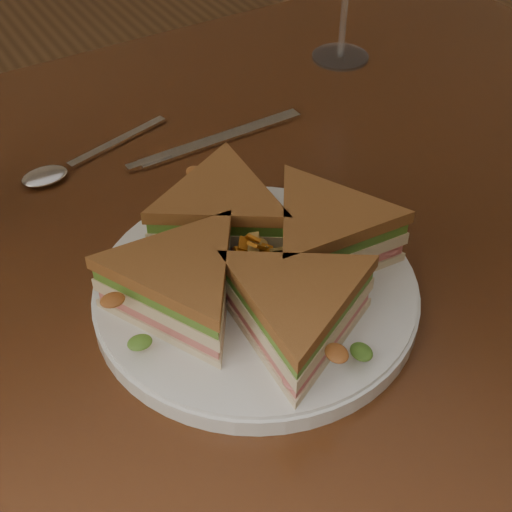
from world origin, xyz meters
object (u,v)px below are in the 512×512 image
object	(u,v)px
plate	(256,293)
knife	(211,142)
table	(229,288)
sandwich_wedges	(256,261)
spoon	(64,168)

from	to	relation	value
plate	knife	world-z (taller)	plate
table	plate	xyz separation A→B (m)	(-0.03, -0.11, 0.11)
table	knife	distance (m)	0.16
knife	sandwich_wedges	bearing A→B (deg)	-110.13
sandwich_wedges	spoon	size ratio (longest dim) A/B	1.56
plate	spoon	size ratio (longest dim) A/B	1.52
table	plate	size ratio (longest dim) A/B	4.38
sandwich_wedges	spoon	bearing A→B (deg)	105.92
spoon	knife	bearing A→B (deg)	-27.82
plate	sandwich_wedges	bearing A→B (deg)	-75.96
plate	sandwich_wedges	world-z (taller)	sandwich_wedges
plate	spoon	xyz separation A→B (m)	(-0.08, 0.26, -0.00)
spoon	knife	world-z (taller)	spoon
sandwich_wedges	knife	bearing A→B (deg)	70.58
table	sandwich_wedges	xyz separation A→B (m)	(-0.03, -0.11, 0.14)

